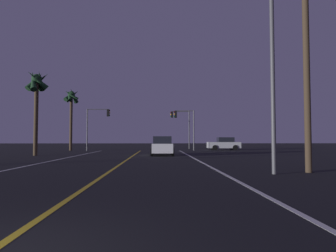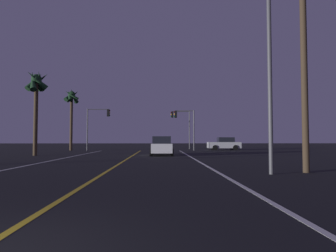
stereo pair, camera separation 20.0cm
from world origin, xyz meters
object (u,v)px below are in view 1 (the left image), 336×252
Objects in this scene: car_ahead_far at (162,146)px; palm_tree_left_mid at (37,87)px; car_crossing_side at (224,144)px; utility_pole_right at (306,56)px; traffic_light_near_left at (98,120)px; traffic_light_far_right at (180,121)px; traffic_light_near_right at (184,121)px; palm_tree_left_far at (71,101)px; street_lamp_right_near at (263,52)px.

palm_tree_left_mid is at bearing 90.74° from car_ahead_far.
utility_pole_right reaches higher than car_crossing_side.
traffic_light_near_left is 0.95× the size of traffic_light_far_right.
utility_pole_right is at bearing -156.17° from car_ahead_far.
traffic_light_near_right is 10.93m from traffic_light_near_left.
traffic_light_far_right is at bearing 49.58° from palm_tree_left_mid.
utility_pole_right is at bearing -55.27° from palm_tree_left_far.
traffic_light_near_left is 4.42m from palm_tree_left_far.
palm_tree_left_far is at bearing 169.91° from traffic_light_near_left.
street_lamp_right_near is at bearing 80.62° from car_crossing_side.
car_ahead_far is 0.84× the size of traffic_light_near_right.
car_crossing_side and car_ahead_far have the same top height.
utility_pole_right reaches higher than street_lamp_right_near.
utility_pole_right is 1.25× the size of palm_tree_left_mid.
utility_pole_right is (6.18, -14.00, 4.32)m from car_ahead_far.
car_ahead_far is 12.40m from palm_tree_left_mid.
utility_pole_right reaches higher than traffic_light_far_right.
street_lamp_right_near is (4.02, -14.55, 4.29)m from car_ahead_far.
utility_pole_right reaches higher than palm_tree_left_far.
street_lamp_right_near reaches higher than car_ahead_far.
traffic_light_near_right reaches higher than car_ahead_far.
street_lamp_right_near is 30.48m from palm_tree_left_far.
traffic_light_near_left is 0.66× the size of palm_tree_left_far.
palm_tree_left_far is (-14.55, 0.64, 2.58)m from traffic_light_near_right.
car_ahead_far is at bearing 56.28° from car_crossing_side.
palm_tree_left_far reaches higher than traffic_light_near_left.
street_lamp_right_near is (1.10, -31.01, 1.00)m from traffic_light_far_right.
palm_tree_left_mid reaches higher than car_crossing_side.
palm_tree_left_far is (-11.57, 11.60, 5.57)m from car_ahead_far.
street_lamp_right_near reaches higher than traffic_light_near_left.
palm_tree_left_mid is at bearing -43.39° from street_lamp_right_near.
utility_pole_right is at bearing -38.52° from palm_tree_left_mid.
traffic_light_far_right is at bearing 18.52° from palm_tree_left_far.
traffic_light_far_right is 15.45m from palm_tree_left_far.
car_crossing_side is 0.54× the size of palm_tree_left_far.
traffic_light_far_right is 30.65m from utility_pole_right.
palm_tree_left_mid is (-17.40, 13.85, 0.96)m from utility_pole_right.
utility_pole_right is (2.16, 0.55, 0.03)m from street_lamp_right_near.
street_lamp_right_near is at bearing 92.02° from traffic_light_far_right.
traffic_light_near_right is 0.66× the size of palm_tree_left_mid.
traffic_light_far_right is at bearing -89.37° from traffic_light_near_right.
traffic_light_far_right is (-0.06, 5.50, 0.30)m from traffic_light_near_right.
car_ahead_far is at bearing -45.09° from palm_tree_left_far.
palm_tree_left_far is at bearing -59.21° from street_lamp_right_near.
car_crossing_side is 0.53× the size of street_lamp_right_near.
traffic_light_near_left is at bearing -64.87° from street_lamp_right_near.
utility_pole_right is (14.13, -24.96, 1.21)m from traffic_light_near_left.
palm_tree_left_mid is (-11.22, -0.15, 5.28)m from car_ahead_far.
utility_pole_right is at bearing 84.97° from car_crossing_side.
palm_tree_left_far is at bearing 18.52° from traffic_light_far_right.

